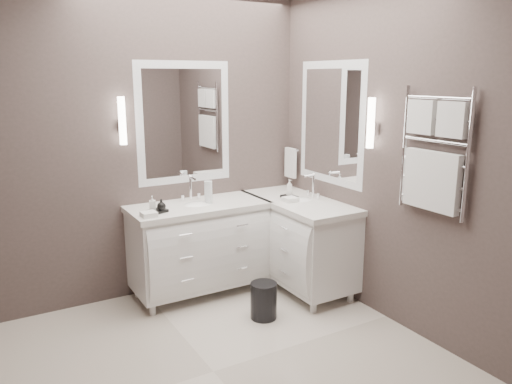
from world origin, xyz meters
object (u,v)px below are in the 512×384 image
vanity_back (199,243)px  vanity_right (298,237)px  waste_bin (264,301)px  towel_ladder (433,159)px

vanity_back → vanity_right: 0.93m
vanity_right → vanity_back: bearing=159.6°
vanity_back → waste_bin: size_ratio=4.04×
vanity_right → waste_bin: 0.81m
vanity_right → towel_ladder: bearing=-80.2°
vanity_back → vanity_right: (0.88, -0.33, 0.00)m
vanity_right → waste_bin: bearing=-147.2°
towel_ladder → vanity_back: bearing=124.1°
vanity_right → waste_bin: vanity_right is taller
vanity_back → vanity_right: bearing=-20.4°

